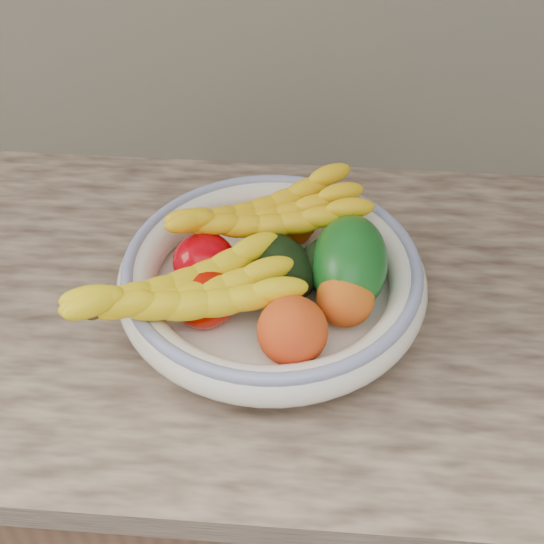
{
  "coord_description": "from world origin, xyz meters",
  "views": [
    {
      "loc": [
        0.05,
        0.97,
        1.61
      ],
      "look_at": [
        0.0,
        1.66,
        0.96
      ],
      "focal_mm": 50.0,
      "sensor_mm": 36.0,
      "label": 1
    }
  ],
  "objects_px": {
    "banana_bunch_front": "(184,298)",
    "banana_bunch_back": "(267,220)",
    "green_mango": "(349,263)",
    "fruit_bowl": "(272,279)"
  },
  "relations": [
    {
      "from": "green_mango",
      "to": "banana_bunch_back",
      "type": "xyz_separation_m",
      "value": [
        -0.11,
        0.06,
        0.01
      ]
    },
    {
      "from": "green_mango",
      "to": "fruit_bowl",
      "type": "bearing_deg",
      "value": -176.29
    },
    {
      "from": "banana_bunch_back",
      "to": "fruit_bowl",
      "type": "bearing_deg",
      "value": -101.26
    },
    {
      "from": "green_mango",
      "to": "banana_bunch_front",
      "type": "bearing_deg",
      "value": -157.23
    },
    {
      "from": "fruit_bowl",
      "to": "banana_bunch_front",
      "type": "bearing_deg",
      "value": -142.36
    },
    {
      "from": "fruit_bowl",
      "to": "green_mango",
      "type": "bearing_deg",
      "value": 3.85
    },
    {
      "from": "green_mango",
      "to": "banana_bunch_back",
      "type": "height_order",
      "value": "green_mango"
    },
    {
      "from": "banana_bunch_front",
      "to": "banana_bunch_back",
      "type": "bearing_deg",
      "value": 33.35
    },
    {
      "from": "fruit_bowl",
      "to": "banana_bunch_back",
      "type": "xyz_separation_m",
      "value": [
        -0.01,
        0.07,
        0.04
      ]
    },
    {
      "from": "fruit_bowl",
      "to": "green_mango",
      "type": "distance_m",
      "value": 0.1
    }
  ]
}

